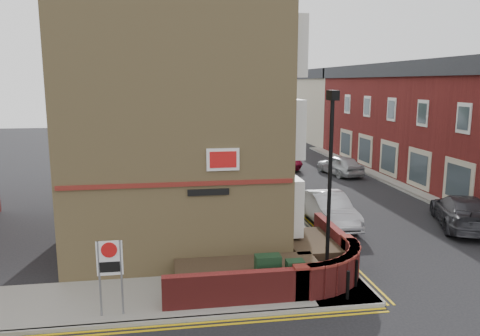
% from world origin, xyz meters
% --- Properties ---
extents(ground, '(120.00, 120.00, 0.00)m').
position_xyz_m(ground, '(0.00, 0.00, 0.00)').
color(ground, black).
rests_on(ground, ground).
extents(pavement_corner, '(13.00, 3.00, 0.12)m').
position_xyz_m(pavement_corner, '(-3.50, 1.50, 0.06)').
color(pavement_corner, gray).
rests_on(pavement_corner, ground).
extents(pavement_main, '(2.00, 32.00, 0.12)m').
position_xyz_m(pavement_main, '(2.00, 16.00, 0.06)').
color(pavement_main, gray).
rests_on(pavement_main, ground).
extents(pavement_far, '(4.00, 40.00, 0.12)m').
position_xyz_m(pavement_far, '(13.00, 13.00, 0.06)').
color(pavement_far, gray).
rests_on(pavement_far, ground).
extents(kerb_side, '(13.00, 0.15, 0.12)m').
position_xyz_m(kerb_side, '(-3.50, 0.00, 0.06)').
color(kerb_side, gray).
rests_on(kerb_side, ground).
extents(kerb_main_near, '(0.15, 32.00, 0.12)m').
position_xyz_m(kerb_main_near, '(3.00, 16.00, 0.06)').
color(kerb_main_near, gray).
rests_on(kerb_main_near, ground).
extents(kerb_main_far, '(0.15, 40.00, 0.12)m').
position_xyz_m(kerb_main_far, '(11.00, 13.00, 0.06)').
color(kerb_main_far, gray).
rests_on(kerb_main_far, ground).
extents(yellow_lines_side, '(13.00, 0.28, 0.01)m').
position_xyz_m(yellow_lines_side, '(-3.50, -0.25, 0.01)').
color(yellow_lines_side, gold).
rests_on(yellow_lines_side, ground).
extents(yellow_lines_main, '(0.28, 32.00, 0.01)m').
position_xyz_m(yellow_lines_main, '(3.25, 16.00, 0.01)').
color(yellow_lines_main, gold).
rests_on(yellow_lines_main, ground).
extents(corner_building, '(8.95, 10.40, 13.60)m').
position_xyz_m(corner_building, '(-2.84, 8.00, 6.23)').
color(corner_building, tan).
rests_on(corner_building, ground).
extents(garden_wall, '(6.80, 6.00, 1.20)m').
position_xyz_m(garden_wall, '(0.00, 2.50, 0.00)').
color(garden_wall, maroon).
rests_on(garden_wall, ground).
extents(lamppost, '(0.25, 0.50, 6.30)m').
position_xyz_m(lamppost, '(1.60, 1.20, 3.34)').
color(lamppost, black).
rests_on(lamppost, pavement_corner).
extents(utility_cabinet_large, '(0.80, 0.45, 1.20)m').
position_xyz_m(utility_cabinet_large, '(-0.30, 1.30, 0.72)').
color(utility_cabinet_large, '#16321C').
rests_on(utility_cabinet_large, pavement_corner).
extents(utility_cabinet_small, '(0.55, 0.40, 1.10)m').
position_xyz_m(utility_cabinet_small, '(0.50, 1.00, 0.67)').
color(utility_cabinet_small, '#16321C').
rests_on(utility_cabinet_small, pavement_corner).
extents(bollard_near, '(0.11, 0.11, 0.90)m').
position_xyz_m(bollard_near, '(2.00, 0.40, 0.57)').
color(bollard_near, black).
rests_on(bollard_near, pavement_corner).
extents(bollard_far, '(0.11, 0.11, 0.90)m').
position_xyz_m(bollard_far, '(2.60, 1.20, 0.57)').
color(bollard_far, black).
rests_on(bollard_far, pavement_corner).
extents(zone_sign, '(0.72, 0.07, 2.20)m').
position_xyz_m(zone_sign, '(-5.00, 0.50, 1.64)').
color(zone_sign, slate).
rests_on(zone_sign, pavement_corner).
extents(far_terrace, '(5.40, 30.40, 8.00)m').
position_xyz_m(far_terrace, '(14.50, 17.00, 4.04)').
color(far_terrace, maroon).
rests_on(far_terrace, ground).
extents(far_terrace_cream, '(5.40, 12.40, 8.00)m').
position_xyz_m(far_terrace_cream, '(14.50, 38.00, 4.05)').
color(far_terrace_cream, beige).
rests_on(far_terrace_cream, ground).
extents(tree_near, '(3.64, 3.65, 6.70)m').
position_xyz_m(tree_near, '(2.00, 14.05, 4.70)').
color(tree_near, '#382B1E').
rests_on(tree_near, pavement_main).
extents(tree_mid, '(4.03, 4.03, 7.42)m').
position_xyz_m(tree_mid, '(2.00, 22.05, 5.20)').
color(tree_mid, '#382B1E').
rests_on(tree_mid, pavement_main).
extents(tree_far, '(3.81, 3.81, 7.00)m').
position_xyz_m(tree_far, '(2.00, 30.05, 4.91)').
color(tree_far, '#382B1E').
rests_on(tree_far, pavement_main).
extents(traffic_light_assembly, '(0.20, 0.16, 4.20)m').
position_xyz_m(traffic_light_assembly, '(2.40, 25.00, 2.78)').
color(traffic_light_assembly, black).
rests_on(traffic_light_assembly, pavement_main).
extents(silver_car_near, '(1.72, 4.63, 1.51)m').
position_xyz_m(silver_car_near, '(4.13, 8.15, 0.76)').
color(silver_car_near, '#A7A9AF').
rests_on(silver_car_near, ground).
extents(red_car_main, '(4.44, 5.92, 1.49)m').
position_xyz_m(red_car_main, '(4.79, 22.88, 0.75)').
color(red_car_main, maroon).
rests_on(red_car_main, ground).
extents(grey_car_far, '(3.86, 5.64, 1.52)m').
position_xyz_m(grey_car_far, '(10.11, 6.79, 0.76)').
color(grey_car_far, '#313137').
rests_on(grey_car_far, ground).
extents(silver_car_far, '(2.56, 4.55, 1.46)m').
position_xyz_m(silver_car_far, '(9.00, 19.52, 0.73)').
color(silver_car_far, '#B5B9BD').
rests_on(silver_car_far, ground).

